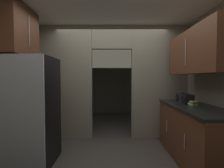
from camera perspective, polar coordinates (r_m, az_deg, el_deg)
ground at (r=2.89m, az=0.01°, el=-26.96°), size 20.00×20.00×0.00m
kitchen_overhead_slab at (r=3.14m, az=0.02°, el=25.11°), size 3.86×6.49×0.06m
kitchen_partition at (r=3.77m, az=0.05°, el=1.67°), size 3.46×0.12×2.60m
adjoining_room_shell at (r=5.67m, az=0.04°, el=1.14°), size 3.46×2.79×2.60m
refrigerator at (r=2.97m, az=-26.45°, el=-8.45°), size 0.73×0.77×1.74m
lower_cabinet_run at (r=3.15m, az=27.11°, el=-15.37°), size 0.70×1.72×0.94m
upper_cabinet_counterside at (r=3.03m, az=27.57°, el=9.91°), size 0.36×1.55×0.71m
upper_cabinet_fridgeside at (r=3.22m, az=-30.05°, el=15.70°), size 0.36×0.80×0.81m
boombox at (r=3.31m, az=24.13°, el=-4.64°), size 0.19×0.39×0.20m
book_stack at (r=3.03m, az=26.71°, el=-6.19°), size 0.14×0.14×0.08m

